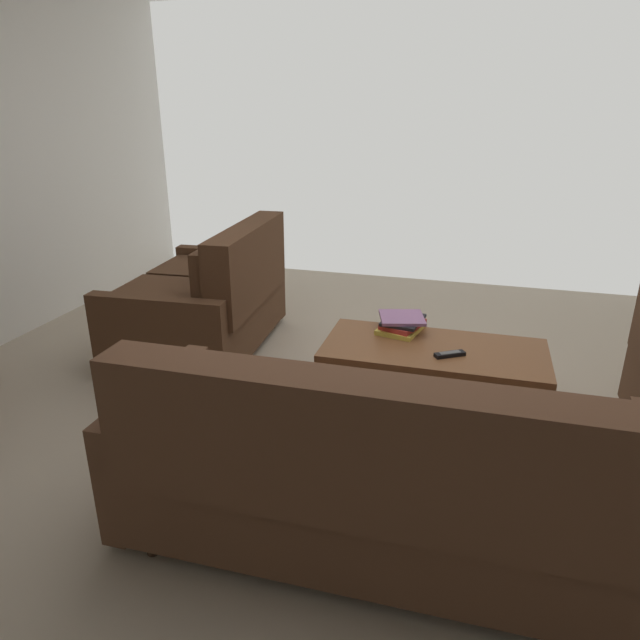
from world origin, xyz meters
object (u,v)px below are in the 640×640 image
Objects in this scene: book_stack at (402,323)px; coffee_table at (433,359)px; loveseat_near at (209,300)px; tv_remote at (450,354)px; sofa_main at (379,470)px.

coffee_table is at bearing 137.17° from book_stack.
loveseat_near is 8.42× the size of tv_remote.
loveseat_near is 1.40m from book_stack.
loveseat_near reaches higher than book_stack.
loveseat_near is (1.45, -1.57, 0.01)m from sofa_main.
sofa_main reaches higher than tv_remote.
coffee_table is 3.71× the size of book_stack.
coffee_table is at bearing 161.61° from loveseat_near.
sofa_main is at bearing 94.52° from book_stack.
coffee_table is 0.29m from book_stack.
book_stack reaches higher than tv_remote.
loveseat_near reaches higher than tv_remote.
tv_remote is (-1.64, 0.61, 0.06)m from loveseat_near.
sofa_main is 1.25m from book_stack.
tv_remote is at bearing 135.57° from book_stack.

